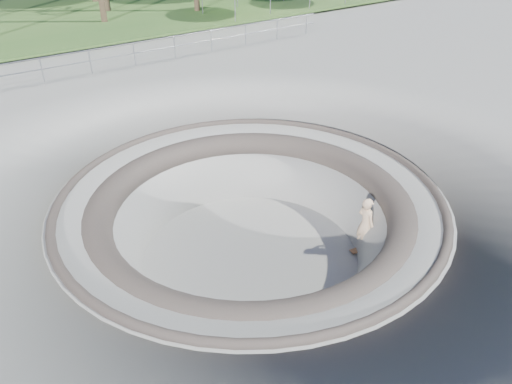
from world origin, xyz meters
The scene contains 6 objects.
ground centered at (0.00, 0.00, 0.00)m, with size 180.00×180.00×0.00m, color gray.
skate_bowl centered at (0.00, 0.00, -1.83)m, with size 14.00×14.00×4.10m.
distant_hills centered at (3.78, 57.17, -7.02)m, with size 103.20×45.00×28.60m.
safety_railing centered at (0.00, 12.00, 0.69)m, with size 25.00×0.06×1.03m.
skateboard centered at (2.70, -1.72, -1.84)m, with size 0.79×0.33×0.08m.
skater centered at (2.70, -1.72, -0.99)m, with size 0.61×0.40×1.66m, color beige.
Camera 1 is at (-6.32, -9.25, 6.96)m, focal length 35.00 mm.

